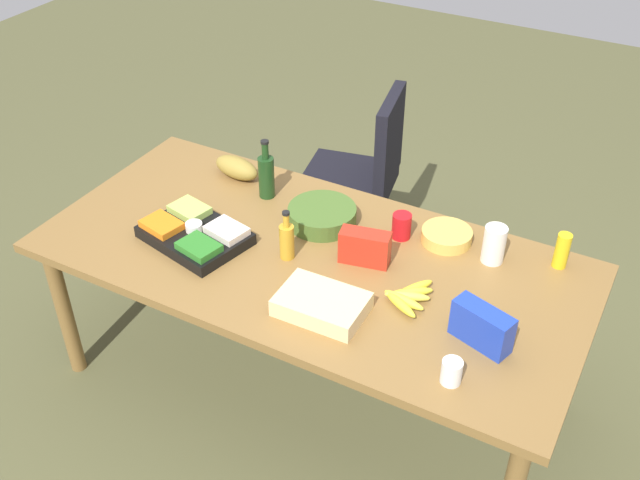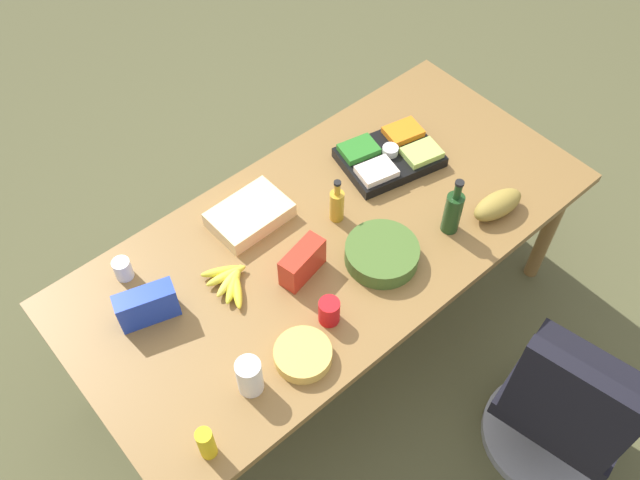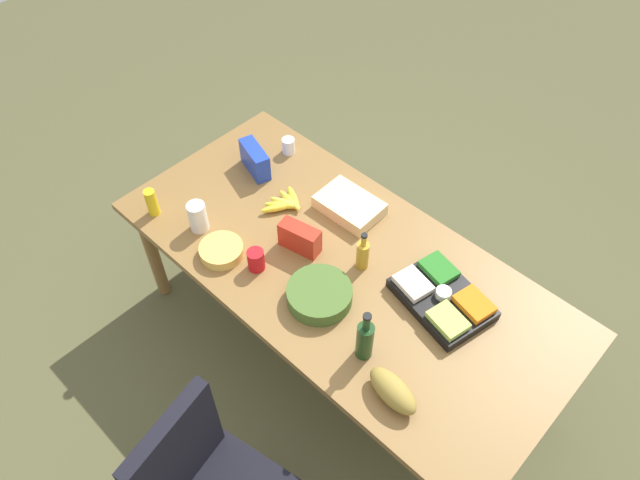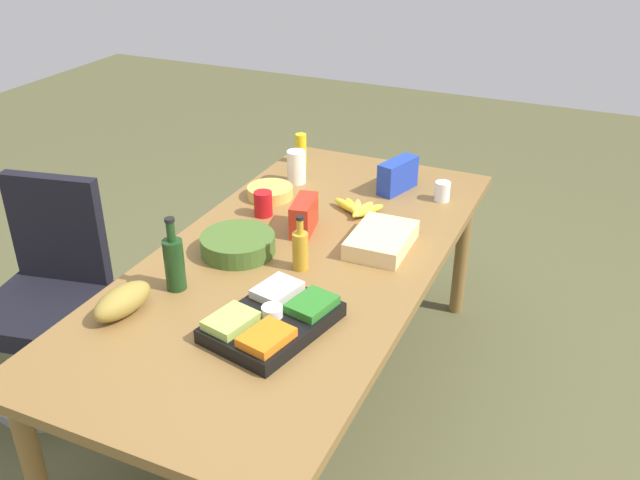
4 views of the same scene
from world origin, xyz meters
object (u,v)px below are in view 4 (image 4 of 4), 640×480
object	(u,v)px
conference_table	(296,272)
red_solo_cup	(263,204)
veggie_tray	(272,320)
bread_loaf	(123,301)
mustard_bottle	(301,148)
salad_bowl	(238,244)
chip_bag_blue	(398,175)
wine_bottle	(174,262)
chip_bag_red	(304,216)
banana_bunch	(357,208)
office_chair	(51,315)
chip_bowl	(270,192)
mayo_jar	(296,167)
sheet_cake	(381,240)
paper_cup	(442,191)
dressing_bottle	(300,249)

from	to	relation	value
conference_table	red_solo_cup	xyz separation A→B (m)	(0.27, 0.29, 0.12)
veggie_tray	red_solo_cup	bearing A→B (deg)	30.41
bread_loaf	mustard_bottle	bearing A→B (deg)	1.95
salad_bowl	mustard_bottle	world-z (taller)	mustard_bottle
chip_bag_blue	wine_bottle	bearing A→B (deg)	158.89
wine_bottle	chip_bag_red	xyz separation A→B (m)	(0.60, -0.22, -0.04)
banana_bunch	chip_bag_red	bearing A→B (deg)	150.06
veggie_tray	bread_loaf	distance (m)	0.52
wine_bottle	bread_loaf	distance (m)	0.23
office_chair	chip_bowl	world-z (taller)	office_chair
mayo_jar	bread_loaf	world-z (taller)	mayo_jar
mustard_bottle	chip_bag_blue	size ratio (longest dim) A/B	0.69
banana_bunch	sheet_cake	xyz separation A→B (m)	(-0.25, -0.20, 0.01)
chip_bag_red	paper_cup	bearing A→B (deg)	-39.81
mustard_bottle	red_solo_cup	distance (m)	0.64
mustard_bottle	wine_bottle	xyz separation A→B (m)	(-1.29, -0.12, 0.03)
mustard_bottle	bread_loaf	world-z (taller)	mustard_bottle
red_solo_cup	mayo_jar	bearing A→B (deg)	3.97
mustard_bottle	wine_bottle	world-z (taller)	wine_bottle
mayo_jar	veggie_tray	distance (m)	1.22
sheet_cake	wine_bottle	size ratio (longest dim) A/B	1.14
sheet_cake	chip_bag_blue	xyz separation A→B (m)	(0.56, 0.12, 0.04)
red_solo_cup	sheet_cake	world-z (taller)	red_solo_cup
red_solo_cup	veggie_tray	xyz separation A→B (m)	(-0.74, -0.43, -0.02)
banana_bunch	mayo_jar	size ratio (longest dim) A/B	1.54
paper_cup	bread_loaf	xyz separation A→B (m)	(-1.34, 0.74, 0.01)
conference_table	paper_cup	distance (m)	0.84
chip_bowl	paper_cup	bearing A→B (deg)	-68.11
banana_bunch	chip_bag_blue	distance (m)	0.32
bread_loaf	office_chair	bearing A→B (deg)	67.04
paper_cup	chip_bowl	xyz separation A→B (m)	(-0.29, 0.73, -0.02)
dressing_bottle	bread_loaf	bearing A→B (deg)	141.39
mustard_bottle	mayo_jar	world-z (taller)	mayo_jar
dressing_bottle	chip_bowl	bearing A→B (deg)	37.85
chip_bowl	banana_bunch	bearing A→B (deg)	-88.95
paper_cup	sheet_cake	size ratio (longest dim) A/B	0.28
salad_bowl	dressing_bottle	xyz separation A→B (m)	(-0.01, -0.28, 0.05)
red_solo_cup	dressing_bottle	distance (m)	0.49
dressing_bottle	paper_cup	bearing A→B (deg)	-21.47
mayo_jar	red_solo_cup	size ratio (longest dim) A/B	1.45
mustard_bottle	chip_bag_blue	world-z (taller)	mustard_bottle
chip_bowl	bread_loaf	size ratio (longest dim) A/B	0.87
paper_cup	mustard_bottle	bearing A→B (deg)	78.64
chip_bowl	chip_bag_red	world-z (taller)	chip_bag_red
wine_bottle	chip_bag_red	bearing A→B (deg)	-20.57
red_solo_cup	sheet_cake	xyz separation A→B (m)	(-0.07, -0.57, -0.02)
salad_bowl	mustard_bottle	bearing A→B (deg)	11.11
dressing_bottle	chip_bag_red	xyz separation A→B (m)	(0.29, 0.12, -0.01)
banana_bunch	dressing_bottle	size ratio (longest dim) A/B	1.12
banana_bunch	bread_loaf	distance (m)	1.14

